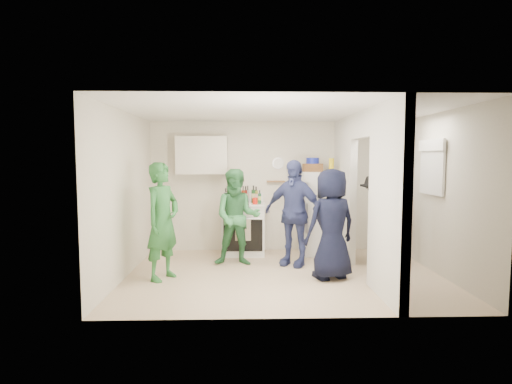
% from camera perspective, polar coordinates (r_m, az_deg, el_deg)
% --- Properties ---
extents(floor, '(4.80, 4.80, 0.00)m').
position_cam_1_polar(floor, '(6.31, 3.96, -11.68)').
color(floor, '#CAB18E').
rests_on(floor, ground).
extents(wall_back, '(4.80, 0.00, 4.80)m').
position_cam_1_polar(wall_back, '(7.77, 2.80, 0.81)').
color(wall_back, silver).
rests_on(wall_back, floor).
extents(wall_front, '(4.80, 0.00, 4.80)m').
position_cam_1_polar(wall_front, '(4.40, 6.19, -2.27)').
color(wall_front, silver).
rests_on(wall_front, floor).
extents(wall_left, '(0.00, 3.40, 3.40)m').
position_cam_1_polar(wall_left, '(6.31, -18.21, -0.34)').
color(wall_left, silver).
rests_on(wall_left, floor).
extents(wall_right, '(0.00, 3.40, 3.40)m').
position_cam_1_polar(wall_right, '(6.75, 24.75, -0.23)').
color(wall_right, silver).
rests_on(wall_right, floor).
extents(ceiling, '(4.80, 4.80, 0.00)m').
position_cam_1_polar(ceiling, '(6.10, 4.09, 11.48)').
color(ceiling, white).
rests_on(ceiling, wall_back).
extents(partition_pier_back, '(0.12, 1.20, 2.50)m').
position_cam_1_polar(partition_pier_back, '(7.37, 12.51, 0.48)').
color(partition_pier_back, silver).
rests_on(partition_pier_back, floor).
extents(partition_pier_front, '(0.12, 1.20, 2.50)m').
position_cam_1_polar(partition_pier_front, '(5.27, 18.33, -1.32)').
color(partition_pier_front, silver).
rests_on(partition_pier_front, floor).
extents(partition_header, '(0.12, 1.00, 0.40)m').
position_cam_1_polar(partition_header, '(6.31, 15.14, 9.28)').
color(partition_header, silver).
rests_on(partition_header, partition_pier_back).
extents(stove, '(0.81, 0.67, 0.96)m').
position_cam_1_polar(stove, '(7.51, -1.86, -5.24)').
color(stove, white).
rests_on(stove, floor).
extents(upper_cabinet, '(0.95, 0.34, 0.70)m').
position_cam_1_polar(upper_cabinet, '(7.59, -7.73, 5.21)').
color(upper_cabinet, silver).
rests_on(upper_cabinet, wall_back).
extents(fridge, '(0.64, 0.62, 1.54)m').
position_cam_1_polar(fridge, '(7.56, 8.82, -3.00)').
color(fridge, white).
rests_on(fridge, floor).
extents(wicker_basket, '(0.35, 0.25, 0.15)m').
position_cam_1_polar(wicker_basket, '(7.52, 8.08, 3.45)').
color(wicker_basket, brown).
rests_on(wicker_basket, fridge).
extents(blue_bowl, '(0.24, 0.24, 0.11)m').
position_cam_1_polar(blue_bowl, '(7.52, 8.09, 4.44)').
color(blue_bowl, '#162298').
rests_on(blue_bowl, wicker_basket).
extents(yellow_cup_stack_top, '(0.09, 0.09, 0.25)m').
position_cam_1_polar(yellow_cup_stack_top, '(7.44, 10.71, 3.79)').
color(yellow_cup_stack_top, yellow).
rests_on(yellow_cup_stack_top, fridge).
extents(wall_clock, '(0.22, 0.02, 0.22)m').
position_cam_1_polar(wall_clock, '(7.73, 3.19, 4.13)').
color(wall_clock, white).
rests_on(wall_clock, wall_back).
extents(spice_shelf, '(0.35, 0.08, 0.03)m').
position_cam_1_polar(spice_shelf, '(7.71, 2.83, 1.52)').
color(spice_shelf, olive).
rests_on(spice_shelf, wall_back).
extents(nook_window, '(0.03, 0.70, 0.80)m').
position_cam_1_polar(nook_window, '(6.90, 23.98, 3.23)').
color(nook_window, black).
rests_on(nook_window, wall_right).
extents(nook_window_frame, '(0.04, 0.76, 0.86)m').
position_cam_1_polar(nook_window_frame, '(6.89, 23.87, 3.23)').
color(nook_window_frame, white).
rests_on(nook_window_frame, wall_right).
extents(nook_valance, '(0.04, 0.82, 0.18)m').
position_cam_1_polar(nook_valance, '(6.89, 23.78, 6.15)').
color(nook_valance, white).
rests_on(nook_valance, wall_right).
extents(yellow_cup_stack_stove, '(0.09, 0.09, 0.25)m').
position_cam_1_polar(yellow_cup_stack_stove, '(7.21, -2.83, -0.79)').
color(yellow_cup_stack_stove, '#F9A015').
rests_on(yellow_cup_stack_stove, stove).
extents(red_cup, '(0.09, 0.09, 0.12)m').
position_cam_1_polar(red_cup, '(7.24, -0.13, -1.29)').
color(red_cup, red).
rests_on(red_cup, stove).
extents(person_green_left, '(0.67, 0.75, 1.74)m').
position_cam_1_polar(person_green_left, '(6.06, -13.19, -4.08)').
color(person_green_left, '#2D7035').
rests_on(person_green_left, floor).
extents(person_green_center, '(0.81, 0.65, 1.62)m').
position_cam_1_polar(person_green_center, '(6.70, -2.69, -3.62)').
color(person_green_center, '#388045').
rests_on(person_green_center, floor).
extents(person_denim, '(1.11, 0.91, 1.77)m').
position_cam_1_polar(person_denim, '(6.70, 5.34, -2.97)').
color(person_denim, navy).
rests_on(person_denim, floor).
extents(person_navy, '(0.94, 0.78, 1.65)m').
position_cam_1_polar(person_navy, '(6.03, 10.72, -4.50)').
color(person_navy, black).
rests_on(person_navy, floor).
extents(person_nook, '(0.79, 1.10, 1.55)m').
position_cam_1_polar(person_nook, '(6.87, 16.91, -3.91)').
color(person_nook, black).
rests_on(person_nook, floor).
extents(bottle_a, '(0.06, 0.06, 0.28)m').
position_cam_1_polar(bottle_a, '(7.54, -4.01, -0.42)').
color(bottle_a, brown).
rests_on(bottle_a, stove).
extents(bottle_b, '(0.06, 0.06, 0.28)m').
position_cam_1_polar(bottle_b, '(7.35, -3.15, -0.57)').
color(bottle_b, '#184A2A').
rests_on(bottle_b, stove).
extents(bottle_c, '(0.08, 0.08, 0.26)m').
position_cam_1_polar(bottle_c, '(7.59, -2.53, -0.47)').
color(bottle_c, silver).
rests_on(bottle_c, stove).
extents(bottle_d, '(0.06, 0.06, 0.32)m').
position_cam_1_polar(bottle_d, '(7.39, -1.85, -0.37)').
color(bottle_d, maroon).
rests_on(bottle_d, stove).
extents(bottle_e, '(0.06, 0.06, 0.31)m').
position_cam_1_polar(bottle_e, '(7.61, -1.19, -0.27)').
color(bottle_e, '#939FA3').
rests_on(bottle_e, stove).
extents(bottle_f, '(0.07, 0.07, 0.33)m').
position_cam_1_polar(bottle_f, '(7.45, -0.37, -0.31)').
color(bottle_f, '#143917').
rests_on(bottle_f, stove).
extents(bottle_g, '(0.08, 0.08, 0.30)m').
position_cam_1_polar(bottle_g, '(7.58, 0.02, -0.34)').
color(bottle_g, olive).
rests_on(bottle_g, stove).
extents(bottle_h, '(0.07, 0.07, 0.29)m').
position_cam_1_polar(bottle_h, '(7.30, -4.34, -0.58)').
color(bottle_h, '#B2B7BF').
rests_on(bottle_h, stove).
extents(bottle_i, '(0.07, 0.07, 0.31)m').
position_cam_1_polar(bottle_i, '(7.52, -1.50, -0.33)').
color(bottle_i, '#611710').
rests_on(bottle_i, stove).
extents(bottle_j, '(0.06, 0.06, 0.25)m').
position_cam_1_polar(bottle_j, '(7.32, 0.53, -0.69)').
color(bottle_j, '#1D552F').
rests_on(bottle_j, stove).
extents(bottle_k, '(0.06, 0.06, 0.32)m').
position_cam_1_polar(bottle_k, '(7.45, -3.45, -0.33)').
color(bottle_k, brown).
rests_on(bottle_k, stove).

